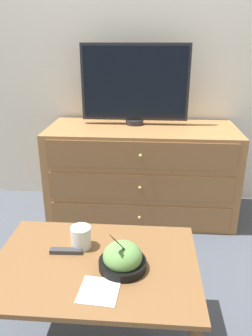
# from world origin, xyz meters

# --- Properties ---
(ground_plane) EXTENTS (12.00, 12.00, 0.00)m
(ground_plane) POSITION_xyz_m (0.00, 0.00, 0.00)
(ground_plane) COLOR #474C56
(wall_back) EXTENTS (12.00, 0.05, 2.60)m
(wall_back) POSITION_xyz_m (0.00, 0.03, 1.30)
(wall_back) COLOR silver
(wall_back) RESTS_ON ground_plane
(dresser) EXTENTS (1.33, 0.57, 0.68)m
(dresser) POSITION_xyz_m (-0.02, -0.31, 0.34)
(dresser) COLOR #9E6B3D
(dresser) RESTS_ON ground_plane
(tv) EXTENTS (0.76, 0.13, 0.56)m
(tv) POSITION_xyz_m (-0.08, -0.21, 0.97)
(tv) COLOR #232328
(tv) RESTS_ON dresser
(coffee_table) EXTENTS (0.81, 0.57, 0.43)m
(coffee_table) POSITION_xyz_m (-0.16, -1.50, 0.37)
(coffee_table) COLOR brown
(coffee_table) RESTS_ON ground_plane
(takeout_bowl) EXTENTS (0.18, 0.18, 0.17)m
(takeout_bowl) POSITION_xyz_m (-0.05, -1.53, 0.48)
(takeout_bowl) COLOR black
(takeout_bowl) RESTS_ON coffee_table
(drink_cup) EXTENTS (0.08, 0.08, 0.09)m
(drink_cup) POSITION_xyz_m (-0.24, -1.40, 0.47)
(drink_cup) COLOR white
(drink_cup) RESTS_ON coffee_table
(napkin) EXTENTS (0.15, 0.15, 0.00)m
(napkin) POSITION_xyz_m (-0.12, -1.66, 0.44)
(napkin) COLOR white
(napkin) RESTS_ON coffee_table
(remote_control) EXTENTS (0.13, 0.03, 0.02)m
(remote_control) POSITION_xyz_m (-0.29, -1.45, 0.44)
(remote_control) COLOR #38383D
(remote_control) RESTS_ON coffee_table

